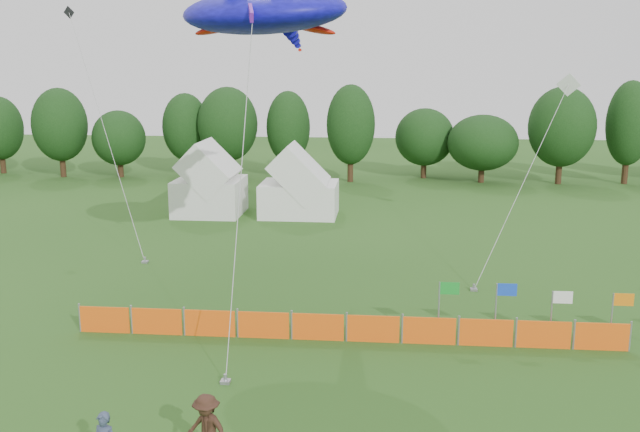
# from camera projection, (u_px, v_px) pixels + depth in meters

# --- Properties ---
(treeline) EXTENTS (104.57, 8.78, 8.36)m
(treeline) POSITION_uv_depth(u_px,v_px,m) (382.00, 131.00, 60.18)
(treeline) COLOR #382314
(treeline) RESTS_ON ground
(tent_left) EXTENTS (4.40, 4.40, 3.88)m
(tent_left) POSITION_uv_depth(u_px,v_px,m) (210.00, 185.00, 47.10)
(tent_left) COLOR white
(tent_left) RESTS_ON ground
(tent_right) EXTENTS (5.06, 4.05, 3.57)m
(tent_right) POSITION_uv_depth(u_px,v_px,m) (299.00, 188.00, 46.69)
(tent_right) COLOR white
(tent_right) RESTS_ON ground
(barrier_fence) EXTENTS (19.90, 0.06, 1.00)m
(barrier_fence) POSITION_uv_depth(u_px,v_px,m) (345.00, 328.00, 25.74)
(barrier_fence) COLOR #F3560D
(barrier_fence) RESTS_ON ground
(flag_row) EXTENTS (10.73, 0.46, 2.29)m
(flag_row) POSITION_uv_depth(u_px,v_px,m) (586.00, 308.00, 24.95)
(flag_row) COLOR gray
(flag_row) RESTS_ON ground
(spectator_c) EXTENTS (1.39, 1.13, 1.88)m
(spectator_c) POSITION_uv_depth(u_px,v_px,m) (207.00, 430.00, 17.73)
(spectator_c) COLOR #351F15
(spectator_c) RESTS_ON ground
(stingray_kite) EXTENTS (8.07, 16.19, 12.98)m
(stingray_kite) POSITION_uv_depth(u_px,v_px,m) (267.00, 13.00, 27.40)
(stingray_kite) COLOR #140FD7
(stingray_kite) RESTS_ON ground
(small_kite_white) EXTENTS (6.04, 7.92, 9.38)m
(small_kite_white) POSITION_uv_depth(u_px,v_px,m) (544.00, 138.00, 35.13)
(small_kite_white) COLOR white
(small_kite_white) RESTS_ON ground
(small_kite_dark) EXTENTS (7.17, 8.29, 13.13)m
(small_kite_dark) POSITION_uv_depth(u_px,v_px,m) (102.00, 120.00, 38.96)
(small_kite_dark) COLOR black
(small_kite_dark) RESTS_ON ground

